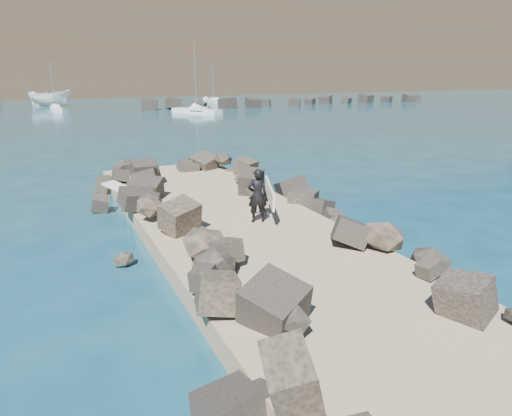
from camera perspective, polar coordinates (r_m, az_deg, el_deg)
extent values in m
plane|color=#0F384C|center=(15.20, -1.61, -4.44)|extent=(800.00, 800.00, 0.00)
cube|color=#8C7759|center=(13.41, 1.83, -6.03)|extent=(6.00, 26.00, 0.60)
cube|color=black|center=(12.83, -10.90, -6.46)|extent=(2.60, 22.00, 1.00)
cube|color=black|center=(15.18, 10.79, -2.77)|extent=(2.60, 22.00, 1.00)
cube|color=black|center=(79.38, 5.79, 13.10)|extent=(52.00, 4.00, 1.20)
cube|color=#2D4919|center=(174.03, -21.23, 19.12)|extent=(360.00, 140.00, 32.00)
cube|color=silver|center=(17.61, -15.31, 1.49)|extent=(1.90, 2.30, 0.08)
imported|color=white|center=(83.39, -24.40, 12.40)|extent=(7.22, 5.07, 2.61)
imported|color=black|center=(15.20, 0.19, 1.55)|extent=(0.75, 0.58, 1.82)
cube|color=silver|center=(15.38, 1.70, 1.92)|extent=(0.84, 2.15, 0.71)
cube|color=white|center=(63.32, -7.44, 11.83)|extent=(5.28, 7.62, 0.80)
cylinder|color=gray|center=(63.10, -7.60, 16.02)|extent=(0.12, 0.12, 8.55)
cube|color=white|center=(62.51, -7.22, 12.24)|extent=(2.15, 2.51, 0.44)
cube|color=white|center=(72.40, -23.74, 11.19)|extent=(1.45, 5.71, 0.80)
cylinder|color=gray|center=(72.23, -24.06, 13.92)|extent=(0.12, 0.12, 6.23)
cube|color=white|center=(71.69, -23.76, 11.55)|extent=(0.96, 1.62, 0.44)
cube|color=white|center=(85.81, -5.34, 13.14)|extent=(1.49, 5.83, 0.80)
cylinder|color=gray|center=(85.66, -5.41, 15.50)|extent=(0.12, 0.12, 6.37)
cube|color=white|center=(85.13, -5.19, 13.46)|extent=(0.99, 1.66, 0.44)
cube|color=white|center=(118.28, -3.02, 14.15)|extent=(1.93, 6.06, 0.80)
cylinder|color=gray|center=(118.18, -3.05, 15.91)|extent=(0.12, 0.12, 6.55)
cube|color=white|center=(117.60, -2.89, 14.38)|extent=(1.12, 1.76, 0.44)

